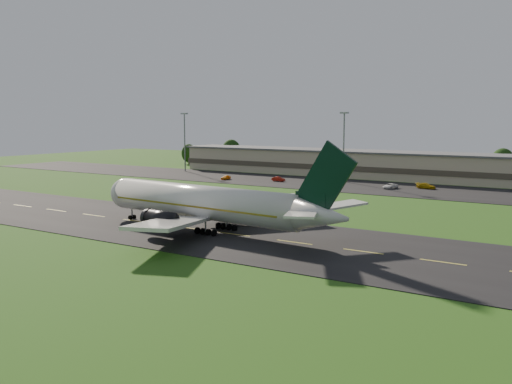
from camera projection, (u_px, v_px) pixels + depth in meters
The scene contains 12 objects.
ground at pixel (135, 221), 103.41m from camera, with size 360.00×360.00×0.00m, color #214E13.
taxiway at pixel (135, 221), 103.40m from camera, with size 220.00×30.00×0.10m, color black.
apron at pixel (315, 183), 163.40m from camera, with size 260.00×30.00×0.10m, color black.
airliner at pixel (206, 203), 93.96m from camera, with size 51.30×42.08×15.57m.
terminal at pixel (369, 165), 179.61m from camera, with size 145.00×16.00×8.40m.
light_mast_west at pixel (185, 135), 197.98m from camera, with size 2.40×1.20×20.35m.
light_mast_centre at pixel (344, 138), 165.74m from camera, with size 2.40×1.20×20.35m.
tree_line at pixel (468, 163), 172.66m from camera, with size 196.22×9.86×10.52m.
service_vehicle_a at pixel (226, 177), 172.44m from camera, with size 1.59×3.96×1.35m, color orange.
service_vehicle_b at pixel (278, 179), 167.70m from camera, with size 1.41×4.05×1.34m, color #A0160A.
service_vehicle_c at pixel (390, 186), 150.51m from camera, with size 2.25×4.88×1.35m, color white.
service_vehicle_d at pixel (426, 186), 150.23m from camera, with size 2.07×5.08×1.48m, color #CAA10B.
Camera 1 is at (73.65, -73.69, 18.69)m, focal length 40.00 mm.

